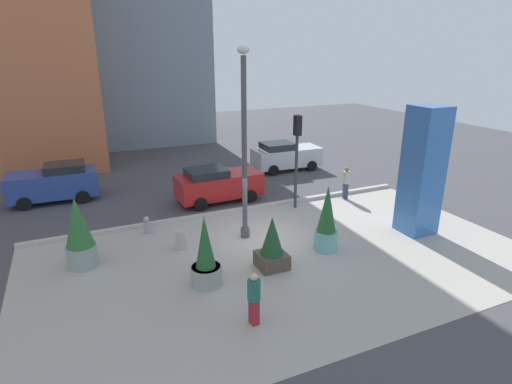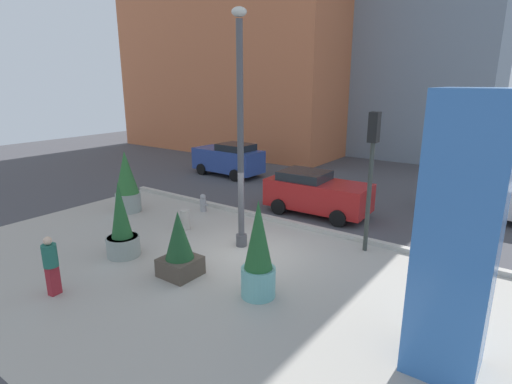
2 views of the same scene
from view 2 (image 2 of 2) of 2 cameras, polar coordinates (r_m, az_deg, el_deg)
The scene contains 17 objects.
ground_plane at distance 15.97m, azimuth 7.50°, elevation -3.98°, with size 60.00×60.00×0.00m, color #47474C.
plaza_pavement at distance 11.46m, azimuth -7.37°, elevation -12.12°, with size 18.00×10.00×0.02m, color #ADA89E.
curb_strip at distance 15.22m, azimuth 5.92°, elevation -4.60°, with size 18.00×0.24×0.16m, color #B7B2A8.
lamp_post at distance 12.52m, azimuth -2.21°, elevation 7.57°, with size 0.44×0.44×7.30m.
art_pillar_blue at distance 7.94m, azimuth 26.64°, elevation -6.13°, with size 1.27×1.27×5.18m, color #3870BC.
potted_plant_curbside at distance 17.42m, azimuth -17.77°, elevation 1.22°, with size 1.03×1.03×2.55m.
potted_plant_near_right at distance 11.43m, azimuth -10.77°, elevation -7.69°, with size 0.99×0.99×1.89m.
potted_plant_mid_plaza at distance 13.09m, azimuth -18.43°, elevation -4.79°, with size 1.01×1.01×2.37m.
potted_plant_near_left at distance 10.08m, azimuth 0.33°, elevation -8.77°, with size 0.87×0.87×2.54m.
fire_hydrant at distance 16.94m, azimuth -7.46°, elevation -1.52°, with size 0.36×0.26×0.75m.
concrete_bollard at distance 15.02m, azimuth -9.99°, elevation -3.85°, with size 0.36×0.36×0.75m, color #B2ADA3.
traffic_light_far_side at distance 12.75m, azimuth 16.02°, elevation 4.42°, with size 0.28×0.42×4.39m.
car_curb_west at distance 23.20m, azimuth -3.88°, elevation 4.68°, with size 4.18×2.07×1.87m.
car_far_lane at distance 18.41m, azimuth 29.95°, elevation -0.44°, with size 4.26×2.10×1.76m.
car_intersection at distance 16.54m, azimuth 8.50°, elevation -0.13°, with size 4.20×2.14×1.72m.
pedestrian_crossing at distance 11.48m, azimuth -26.96°, elevation -8.93°, with size 0.41×0.41×1.58m.
pedestrian_on_sidewalk at distance 12.69m, azimuth 27.81°, elevation -6.53°, with size 0.44×0.44×1.66m.
Camera 2 is at (7.07, -9.31, 5.29)m, focal length 28.35 mm.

